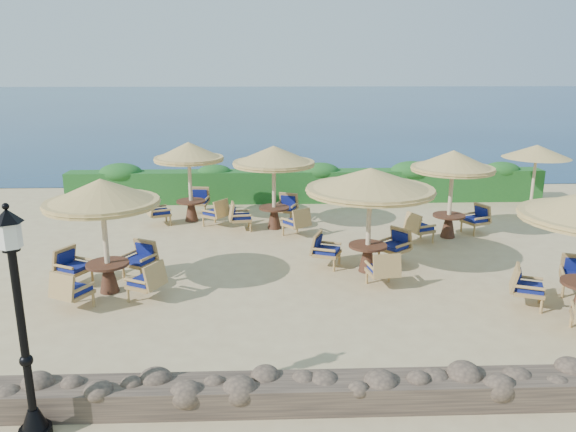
{
  "coord_description": "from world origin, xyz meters",
  "views": [
    {
      "loc": [
        -1.54,
        -13.71,
        5.04
      ],
      "look_at": [
        -1.0,
        0.2,
        1.3
      ],
      "focal_mm": 35.0,
      "sensor_mm": 36.0,
      "label": 1
    }
  ],
  "objects_px": {
    "cafe_set_1": "(370,195)",
    "cafe_set_3": "(189,169)",
    "cafe_set_4": "(274,171)",
    "cafe_set_0": "(104,219)",
    "lamp_post": "(23,337)",
    "cafe_set_5": "(452,174)",
    "extra_parasol": "(537,152)"
  },
  "relations": [
    {
      "from": "cafe_set_1",
      "to": "extra_parasol",
      "type": "bearing_deg",
      "value": 39.59
    },
    {
      "from": "cafe_set_1",
      "to": "cafe_set_5",
      "type": "bearing_deg",
      "value": 43.53
    },
    {
      "from": "cafe_set_3",
      "to": "cafe_set_4",
      "type": "bearing_deg",
      "value": -19.97
    },
    {
      "from": "cafe_set_0",
      "to": "cafe_set_5",
      "type": "bearing_deg",
      "value": 23.24
    },
    {
      "from": "cafe_set_4",
      "to": "cafe_set_5",
      "type": "distance_m",
      "value": 5.37
    },
    {
      "from": "lamp_post",
      "to": "cafe_set_0",
      "type": "relative_size",
      "value": 1.18
    },
    {
      "from": "lamp_post",
      "to": "cafe_set_3",
      "type": "bearing_deg",
      "value": 86.26
    },
    {
      "from": "cafe_set_4",
      "to": "lamp_post",
      "type": "bearing_deg",
      "value": -108.69
    },
    {
      "from": "extra_parasol",
      "to": "cafe_set_4",
      "type": "height_order",
      "value": "cafe_set_4"
    },
    {
      "from": "cafe_set_3",
      "to": "cafe_set_5",
      "type": "bearing_deg",
      "value": -15.09
    },
    {
      "from": "cafe_set_4",
      "to": "cafe_set_5",
      "type": "bearing_deg",
      "value": -12.44
    },
    {
      "from": "extra_parasol",
      "to": "cafe_set_3",
      "type": "distance_m",
      "value": 11.89
    },
    {
      "from": "cafe_set_1",
      "to": "cafe_set_4",
      "type": "relative_size",
      "value": 1.16
    },
    {
      "from": "lamp_post",
      "to": "cafe_set_0",
      "type": "xyz_separation_m",
      "value": [
        -0.37,
        5.26,
        0.2
      ]
    },
    {
      "from": "lamp_post",
      "to": "cafe_set_0",
      "type": "bearing_deg",
      "value": 94.06
    },
    {
      "from": "cafe_set_5",
      "to": "cafe_set_0",
      "type": "bearing_deg",
      "value": -156.76
    },
    {
      "from": "cafe_set_1",
      "to": "cafe_set_3",
      "type": "height_order",
      "value": "same"
    },
    {
      "from": "cafe_set_0",
      "to": "cafe_set_1",
      "type": "relative_size",
      "value": 0.88
    },
    {
      "from": "cafe_set_4",
      "to": "cafe_set_5",
      "type": "relative_size",
      "value": 0.97
    },
    {
      "from": "lamp_post",
      "to": "cafe_set_5",
      "type": "distance_m",
      "value": 12.67
    },
    {
      "from": "lamp_post",
      "to": "cafe_set_0",
      "type": "height_order",
      "value": "lamp_post"
    },
    {
      "from": "lamp_post",
      "to": "extra_parasol",
      "type": "height_order",
      "value": "lamp_post"
    },
    {
      "from": "lamp_post",
      "to": "cafe_set_5",
      "type": "height_order",
      "value": "lamp_post"
    },
    {
      "from": "cafe_set_1",
      "to": "cafe_set_3",
      "type": "distance_m",
      "value": 7.08
    },
    {
      "from": "cafe_set_1",
      "to": "cafe_set_4",
      "type": "xyz_separation_m",
      "value": [
        -2.29,
        3.97,
        -0.13
      ]
    },
    {
      "from": "cafe_set_1",
      "to": "cafe_set_3",
      "type": "bearing_deg",
      "value": 135.44
    },
    {
      "from": "cafe_set_0",
      "to": "cafe_set_4",
      "type": "bearing_deg",
      "value": 52.67
    },
    {
      "from": "cafe_set_4",
      "to": "cafe_set_3",
      "type": "bearing_deg",
      "value": 160.03
    },
    {
      "from": "cafe_set_1",
      "to": "cafe_set_4",
      "type": "bearing_deg",
      "value": 120.0
    },
    {
      "from": "cafe_set_4",
      "to": "cafe_set_0",
      "type": "bearing_deg",
      "value": -127.33
    },
    {
      "from": "lamp_post",
      "to": "cafe_set_5",
      "type": "bearing_deg",
      "value": 46.38
    },
    {
      "from": "lamp_post",
      "to": "extra_parasol",
      "type": "relative_size",
      "value": 1.38
    }
  ]
}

